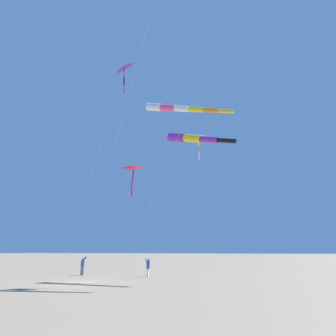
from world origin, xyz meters
TOP-DOWN VIEW (x-y plane):
  - ground_plane at (0.00, 0.00)m, footprint 600.00×600.00m
  - person_adult_flyer at (6.17, 4.19)m, footprint 0.52×0.59m
  - person_child_green_jacket at (7.31, -2.05)m, footprint 0.48×0.38m
  - kite_delta_orange_high_right at (7.32, -6.97)m, footprint 1.55×6.61m
  - kite_windsock_yellow_midlevel at (7.15, -6.38)m, footprint 3.04×11.36m
  - kite_delta_red_high_left at (-1.56, -4.23)m, footprint 1.50×5.09m
  - kite_windsock_rainbow_low_near at (3.60, -6.37)m, footprint 2.13×10.32m
  - kite_delta_long_streamer_right at (0.73, -3.98)m, footprint 3.61×5.87m

SIDE VIEW (x-z plane):
  - ground_plane at x=0.00m, z-range 0.00..0.00m
  - person_child_green_jacket at x=7.31m, z-range 0.07..1.64m
  - person_adult_flyer at x=6.17m, z-range 0.08..1.76m
  - kite_delta_long_streamer_right at x=0.73m, z-range 3.89..12.46m
  - kite_windsock_yellow_midlevel at x=7.15m, z-range 5.62..18.87m
  - kite_delta_orange_high_right at x=7.32m, z-range 5.93..18.61m
  - kite_windsock_rainbow_low_near at x=3.60m, z-range 6.47..20.98m
  - kite_delta_red_high_left at x=-1.56m, z-range 7.31..22.86m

